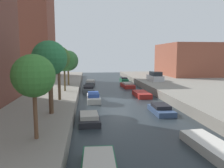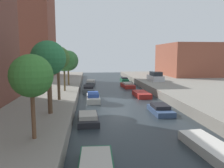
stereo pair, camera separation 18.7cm
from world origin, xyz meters
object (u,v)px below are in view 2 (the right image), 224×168
at_px(street_tree_2, 58,58).
at_px(moored_boat_left_1, 88,118).
at_px(street_tree_1, 48,59).
at_px(moored_boat_right_1, 211,148).
at_px(moored_boat_right_2, 160,109).
at_px(moored_boat_right_3, 141,94).
at_px(street_tree_3, 64,61).
at_px(parked_car, 155,77).
at_px(moored_boat_right_4, 128,85).
at_px(low_block_right, 186,59).
at_px(street_tree_4, 68,61).
at_px(moored_boat_left_3, 88,89).
at_px(moored_boat_left_2, 93,97).
at_px(street_tree_0, 31,76).
at_px(apartment_tower_far, 27,27).
at_px(moored_boat_left_4, 91,83).
at_px(moored_boat_right_5, 124,80).

xyz_separation_m(street_tree_2, moored_boat_left_1, (2.82, -4.46, -4.74)).
xyz_separation_m(street_tree_1, moored_boat_right_1, (9.57, -5.71, -4.83)).
height_order(moored_boat_right_2, moored_boat_right_3, moored_boat_right_2).
height_order(street_tree_3, moored_boat_left_1, street_tree_3).
height_order(moored_boat_left_1, moored_boat_right_3, moored_boat_left_1).
relative_size(street_tree_3, parked_car, 1.12).
distance_m(moored_boat_right_1, moored_boat_right_4, 25.04).
xyz_separation_m(parked_car, moored_boat_right_4, (-5.02, -0.68, -1.32)).
height_order(parked_car, moored_boat_right_3, parked_car).
xyz_separation_m(low_block_right, street_tree_4, (-24.62, -13.74, 0.13)).
distance_m(street_tree_1, moored_boat_right_4, 22.06).
bearing_deg(street_tree_3, moored_boat_right_1, -59.52).
relative_size(street_tree_1, moored_boat_left_3, 1.19).
bearing_deg(street_tree_2, moored_boat_left_2, 47.18).
bearing_deg(street_tree_0, moored_boat_left_1, 63.70).
distance_m(street_tree_3, moored_boat_right_3, 10.75).
height_order(moored_boat_left_2, moored_boat_right_2, moored_boat_left_2).
height_order(apartment_tower_far, moored_boat_right_4, apartment_tower_far).
distance_m(street_tree_1, moored_boat_left_4, 23.35).
height_order(street_tree_2, street_tree_4, street_tree_2).
bearing_deg(moored_boat_right_4, street_tree_1, -116.16).
bearing_deg(street_tree_3, moored_boat_left_4, 74.49).
bearing_deg(moored_boat_left_3, moored_boat_right_5, 56.92).
bearing_deg(moored_boat_right_4, street_tree_2, -123.78).
xyz_separation_m(street_tree_4, moored_boat_left_1, (2.82, -15.39, -4.24)).
relative_size(moored_boat_right_1, moored_boat_right_4, 1.05).
height_order(moored_boat_left_2, moored_boat_right_1, moored_boat_left_2).
bearing_deg(moored_boat_left_1, apartment_tower_far, 112.09).
xyz_separation_m(street_tree_3, moored_boat_left_3, (2.89, 5.06, -4.33)).
distance_m(street_tree_0, street_tree_1, 5.09).
bearing_deg(moored_boat_right_5, street_tree_2, -115.19).
relative_size(low_block_right, moored_boat_left_2, 3.11).
bearing_deg(moored_boat_right_4, moored_boat_right_1, -89.82).
distance_m(low_block_right, moored_boat_right_3, 24.41).
bearing_deg(moored_boat_right_4, street_tree_0, -111.30).
distance_m(street_tree_0, moored_boat_right_2, 12.96).
height_order(street_tree_1, moored_boat_left_1, street_tree_1).
height_order(street_tree_1, street_tree_2, street_tree_1).
bearing_deg(street_tree_3, street_tree_1, -90.00).
bearing_deg(street_tree_0, moored_boat_right_4, 68.70).
relative_size(street_tree_0, moored_boat_left_2, 1.03).
relative_size(street_tree_4, moored_boat_right_5, 1.48).
bearing_deg(moored_boat_right_5, moored_boat_right_2, -91.52).
xyz_separation_m(moored_boat_left_2, moored_boat_left_4, (-0.10, 13.77, -0.01)).
bearing_deg(moored_boat_left_4, street_tree_1, -98.42).
bearing_deg(street_tree_3, street_tree_2, -90.00).
relative_size(street_tree_2, moored_boat_right_5, 1.53).
distance_m(parked_car, moored_boat_right_1, 26.23).
distance_m(street_tree_4, moored_boat_left_1, 16.21).
bearing_deg(moored_boat_left_2, moored_boat_right_5, 69.40).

